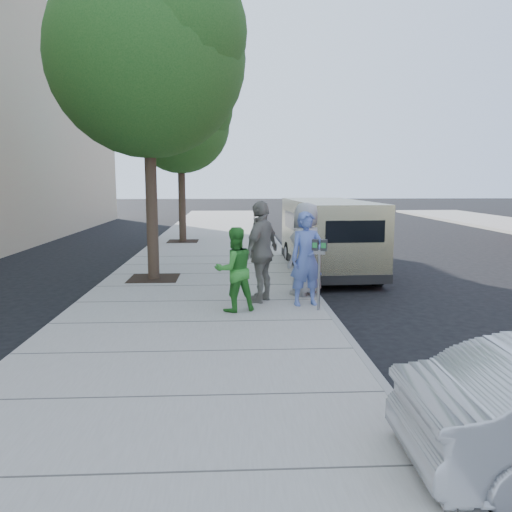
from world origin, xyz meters
name	(u,v)px	position (x,y,z in m)	size (l,w,h in m)	color
ground	(250,307)	(0.00, 0.00, 0.00)	(120.00, 120.00, 0.00)	black
sidewalk	(201,304)	(-1.00, 0.00, 0.07)	(5.00, 60.00, 0.15)	gray
curb_face	(320,303)	(1.44, 0.00, 0.07)	(0.12, 60.00, 0.16)	gray
tree_near	(149,50)	(-2.25, 2.40, 5.55)	(4.62, 4.60, 7.53)	black
tree_far	(181,119)	(-2.25, 10.00, 4.88)	(3.92, 3.80, 6.49)	black
parking_meter	(319,259)	(1.25, -0.84, 1.12)	(0.29, 0.18, 1.33)	gray
van	(328,235)	(2.30, 3.76, 1.06)	(2.07, 5.50, 2.01)	tan
person_officer	(307,259)	(1.08, -0.42, 1.06)	(0.66, 0.44, 1.82)	#576EB9
person_green_shirt	(235,269)	(-0.32, -0.81, 0.93)	(0.76, 0.59, 1.56)	#318A2D
person_gray_shirt	(306,249)	(1.20, 0.48, 1.13)	(0.95, 0.62, 1.95)	#9FA0A2
person_striped_polo	(262,252)	(0.23, -0.08, 1.16)	(1.18, 0.49, 2.01)	gray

